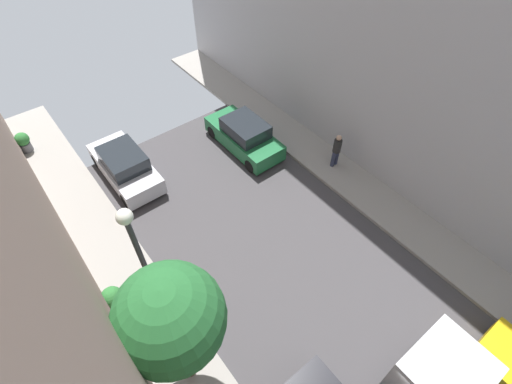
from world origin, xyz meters
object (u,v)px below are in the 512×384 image
at_px(parked_car_left_3, 125,166).
at_px(pedestrian, 337,150).
at_px(lamp_post, 138,251).
at_px(potted_plant_0, 112,298).
at_px(parked_car_right_3, 244,135).
at_px(street_tree_2, 170,319).
at_px(potted_plant_1, 23,141).

height_order(parked_car_left_3, pedestrian, pedestrian).
relative_size(parked_car_left_3, lamp_post, 0.82).
distance_m(pedestrian, potted_plant_0, 10.90).
relative_size(parked_car_left_3, parked_car_right_3, 1.00).
xyz_separation_m(parked_car_left_3, street_tree_2, (-2.23, -8.97, 3.28)).
bearing_deg(potted_plant_0, lamp_post, -39.00).
xyz_separation_m(potted_plant_0, potted_plant_1, (0.05, 10.09, 0.01)).
bearing_deg(lamp_post, parked_car_right_3, 33.95).
height_order(potted_plant_1, lamp_post, lamp_post).
distance_m(potted_plant_0, potted_plant_1, 10.09).
relative_size(parked_car_left_3, pedestrian, 2.44).
height_order(parked_car_left_3, lamp_post, lamp_post).
distance_m(street_tree_2, lamp_post, 2.52).
xyz_separation_m(pedestrian, lamp_post, (-9.70, -1.23, 2.50)).
bearing_deg(parked_car_right_3, lamp_post, -146.05).
distance_m(potted_plant_1, lamp_post, 11.47).
relative_size(parked_car_left_3, street_tree_2, 0.81).
bearing_deg(lamp_post, potted_plant_1, 95.89).
relative_size(parked_car_left_3, potted_plant_1, 4.16).
xyz_separation_m(street_tree_2, potted_plant_1, (-0.81, 13.51, -3.30)).
relative_size(parked_car_right_3, street_tree_2, 0.81).
xyz_separation_m(pedestrian, potted_plant_1, (-10.84, 9.82, -0.37)).
xyz_separation_m(parked_car_right_3, street_tree_2, (-7.63, -7.37, 3.28)).
bearing_deg(potted_plant_1, pedestrian, -42.18).
height_order(parked_car_left_3, potted_plant_1, parked_car_left_3).
bearing_deg(parked_car_left_3, potted_plant_1, 123.82).
bearing_deg(pedestrian, parked_car_left_3, 145.87).
bearing_deg(potted_plant_0, pedestrian, 1.37).
xyz_separation_m(street_tree_2, lamp_post, (0.33, 2.46, -0.43)).
height_order(potted_plant_0, potted_plant_1, potted_plant_1).
bearing_deg(parked_car_right_3, street_tree_2, -136.00).
bearing_deg(potted_plant_0, parked_car_right_3, 24.95).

